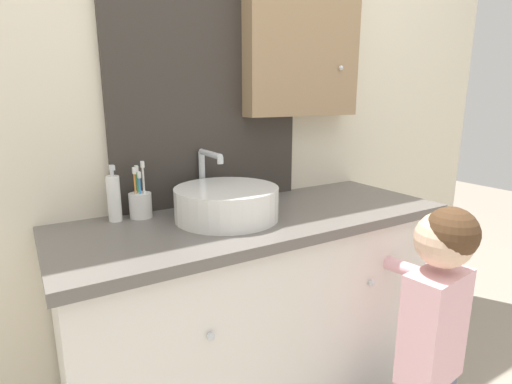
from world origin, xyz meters
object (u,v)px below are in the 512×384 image
object	(u,v)px
toothbrush_holder	(140,204)
soap_dispenser	(114,198)
sink_basin	(226,202)
child_figure	(434,322)

from	to	relation	value
toothbrush_holder	soap_dispenser	world-z (taller)	toothbrush_holder
sink_basin	soap_dispenser	size ratio (longest dim) A/B	2.14
toothbrush_holder	soap_dispenser	size ratio (longest dim) A/B	1.02
toothbrush_holder	child_figure	distance (m)	1.05
child_figure	toothbrush_holder	bearing A→B (deg)	137.26
soap_dispenser	child_figure	size ratio (longest dim) A/B	0.20
toothbrush_holder	soap_dispenser	bearing A→B (deg)	177.10
toothbrush_holder	soap_dispenser	distance (m)	0.09
toothbrush_holder	child_figure	size ratio (longest dim) A/B	0.21
soap_dispenser	toothbrush_holder	bearing A→B (deg)	-2.90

